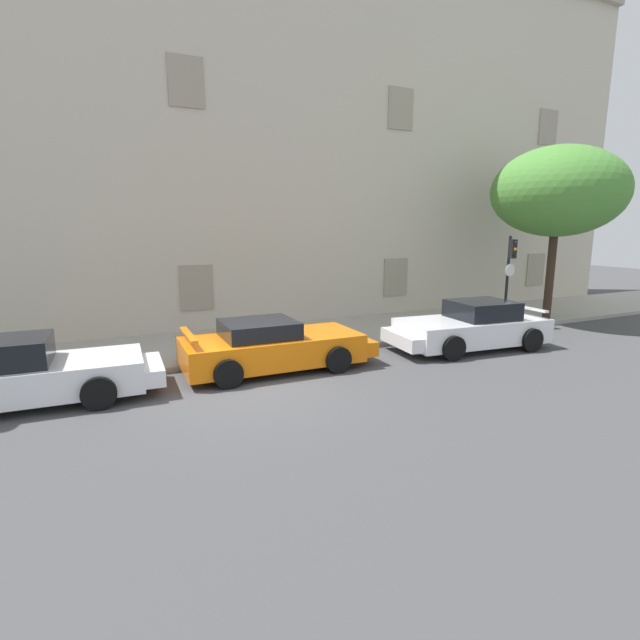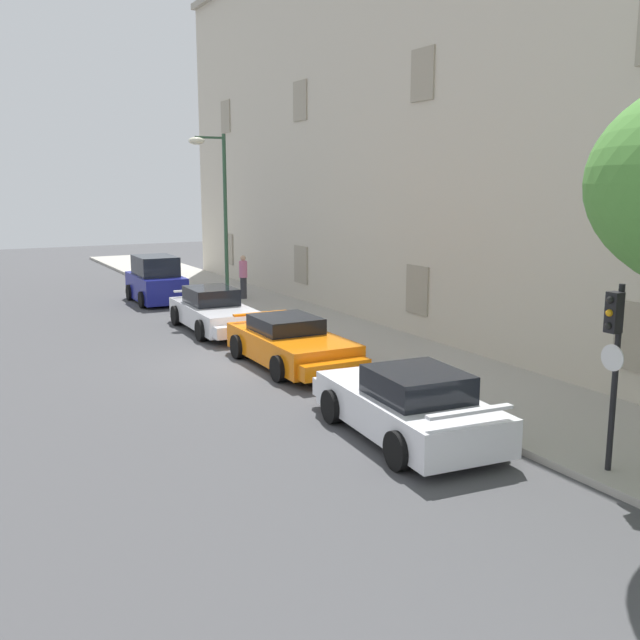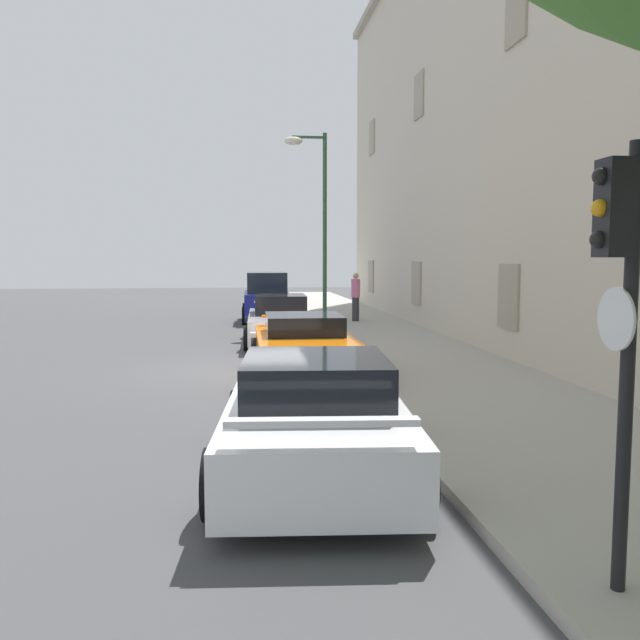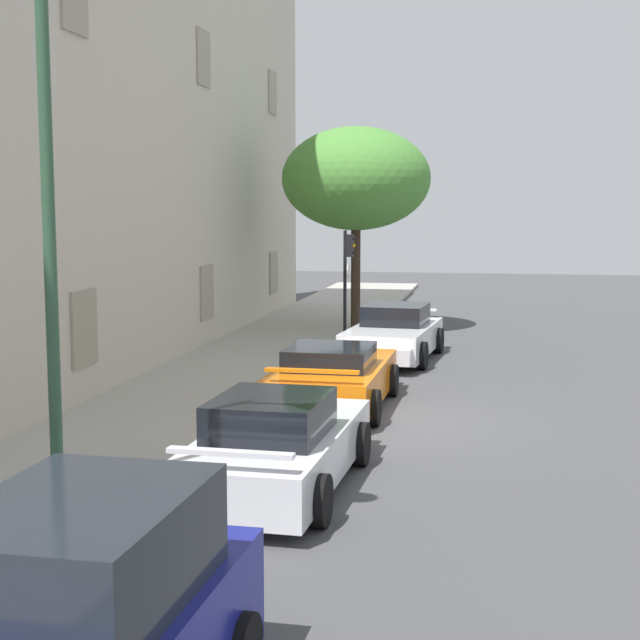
{
  "view_description": "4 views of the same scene",
  "coord_description": "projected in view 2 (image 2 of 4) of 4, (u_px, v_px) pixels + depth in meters",
  "views": [
    {
      "loc": [
        -2.92,
        -9.84,
        3.58
      ],
      "look_at": [
        2.64,
        1.96,
        1.0
      ],
      "focal_mm": 26.43,
      "sensor_mm": 36.0,
      "label": 1
    },
    {
      "loc": [
        18.09,
        -7.21,
        4.87
      ],
      "look_at": [
        2.43,
        1.28,
        1.49
      ],
      "focal_mm": 40.78,
      "sensor_mm": 36.0,
      "label": 2
    },
    {
      "loc": [
        14.51,
        -0.17,
        2.5
      ],
      "look_at": [
        -0.59,
        1.71,
        1.05
      ],
      "focal_mm": 37.05,
      "sensor_mm": 36.0,
      "label": 3
    },
    {
      "loc": [
        -17.05,
        -1.94,
        3.96
      ],
      "look_at": [
        0.91,
        1.47,
        1.75
      ],
      "focal_mm": 52.61,
      "sensor_mm": 36.0,
      "label": 4
    }
  ],
  "objects": [
    {
      "name": "pedestrian_admiring",
      "position": [
        243.0,
        276.0,
        29.86
      ],
      "size": [
        0.47,
        0.47,
        1.78
      ],
      "color": "#333338",
      "rests_on": "sidewalk"
    },
    {
      "name": "sportscar_yellow_flank",
      "position": [
        294.0,
        345.0,
        19.42
      ],
      "size": [
        4.89,
        2.26,
        1.28
      ],
      "color": "orange",
      "rests_on": "ground"
    },
    {
      "name": "hatchback_parked",
      "position": [
        156.0,
        281.0,
        29.74
      ],
      "size": [
        3.65,
        1.96,
        1.92
      ],
      "color": "navy",
      "rests_on": "ground"
    },
    {
      "name": "sportscar_white_middle",
      "position": [
        404.0,
        404.0,
        14.13
      ],
      "size": [
        4.92,
        2.47,
        1.41
      ],
      "color": "white",
      "rests_on": "ground"
    },
    {
      "name": "ground_plane",
      "position": [
        237.0,
        363.0,
        19.91
      ],
      "size": [
        80.0,
        80.0,
        0.0
      ],
      "primitive_type": "plane",
      "color": "#444447"
    },
    {
      "name": "sidewalk",
      "position": [
        361.0,
        345.0,
        21.76
      ],
      "size": [
        60.0,
        4.09,
        0.14
      ],
      "primitive_type": "cube",
      "color": "#A8A399",
      "rests_on": "ground"
    },
    {
      "name": "traffic_light",
      "position": [
        614.0,
        345.0,
        11.71
      ],
      "size": [
        0.44,
        0.36,
        3.14
      ],
      "color": "black",
      "rests_on": "sidewalk"
    },
    {
      "name": "street_lamp",
      "position": [
        215.0,
        191.0,
        26.87
      ],
      "size": [
        0.44,
        1.42,
        6.48
      ],
      "color": "#2D5138",
      "rests_on": "sidewalk"
    },
    {
      "name": "sportscar_red_lead",
      "position": [
        216.0,
        313.0,
        24.06
      ],
      "size": [
        5.1,
        2.19,
        1.4
      ],
      "color": "white",
      "rests_on": "ground"
    },
    {
      "name": "building_facade",
      "position": [
        478.0,
        114.0,
        22.42
      ],
      "size": [
        39.65,
        4.7,
        13.85
      ],
      "color": "beige",
      "rests_on": "ground"
    }
  ]
}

